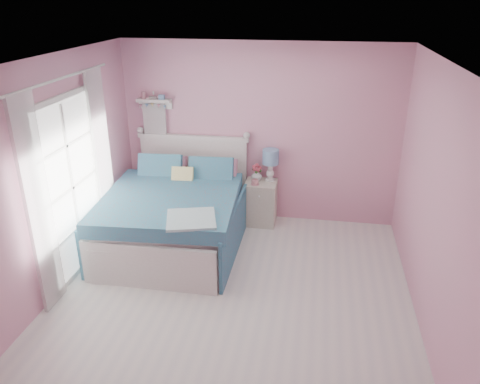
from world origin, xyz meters
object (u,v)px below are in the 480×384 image
(nightstand, at_px, (261,203))
(teacup, at_px, (255,182))
(table_lamp, at_px, (271,159))
(bed, at_px, (175,216))
(vase, at_px, (257,175))

(nightstand, relative_size, teacup, 6.48)
(table_lamp, distance_m, teacup, 0.40)
(nightstand, bearing_deg, bed, -141.41)
(table_lamp, xyz_separation_m, teacup, (-0.20, -0.20, -0.29))
(bed, xyz_separation_m, nightstand, (1.05, 0.84, -0.09))
(nightstand, height_order, vase, vase)
(table_lamp, bearing_deg, teacup, -133.91)
(vase, bearing_deg, nightstand, -39.19)
(nightstand, bearing_deg, teacup, -126.95)
(teacup, bearing_deg, nightstand, 53.05)
(vase, relative_size, teacup, 1.62)
(nightstand, xyz_separation_m, teacup, (-0.08, -0.10, 0.36))
(table_lamp, relative_size, teacup, 4.70)
(nightstand, distance_m, table_lamp, 0.67)
(vase, bearing_deg, teacup, -90.74)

